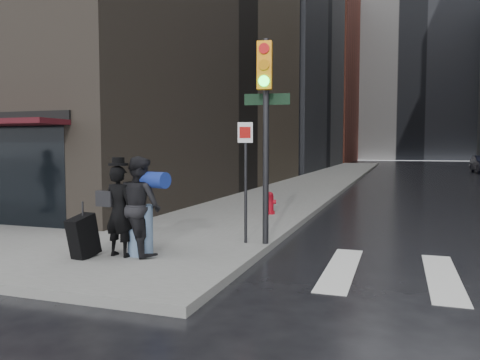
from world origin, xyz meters
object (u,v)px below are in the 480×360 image
object	(u,v)px
man_overcoat	(112,215)
man_jeans	(140,206)
traffic_light	(264,113)
fire_hydrant	(270,204)

from	to	relation	value
man_overcoat	man_jeans	bearing A→B (deg)	-138.44
traffic_light	fire_hydrant	bearing A→B (deg)	94.93
traffic_light	man_overcoat	bearing A→B (deg)	-148.76
traffic_light	fire_hydrant	size ratio (longest dim) A/B	6.24
man_overcoat	fire_hydrant	bearing A→B (deg)	-95.22
traffic_light	man_jeans	bearing A→B (deg)	-147.81
man_jeans	traffic_light	bearing A→B (deg)	-112.51
traffic_light	fire_hydrant	distance (m)	4.85
fire_hydrant	traffic_light	bearing A→B (deg)	-76.64
man_overcoat	traffic_light	size ratio (longest dim) A/B	0.44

